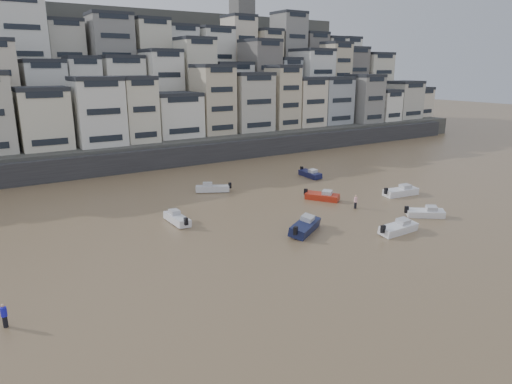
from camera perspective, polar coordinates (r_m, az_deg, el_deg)
harbor_wall at (r=83.62m, az=-8.55°, el=4.60°), size 140.00×3.00×3.50m
hillside at (r=121.16m, az=-14.71°, el=12.92°), size 141.04×66.00×50.00m
boat_i at (r=73.75m, az=6.79°, el=2.39°), size 1.95×5.11×1.37m
boat_d at (r=65.70m, az=17.66°, el=0.23°), size 5.77×2.53×1.52m
boat_a at (r=50.78m, az=17.39°, el=-4.18°), size 5.21×1.80×1.41m
boat_f at (r=52.38m, az=-9.85°, el=-3.12°), size 1.71×5.03×1.37m
boat_b at (r=57.23m, az=20.43°, el=-2.34°), size 4.66×4.05×1.28m
boat_e at (r=61.05m, az=8.28°, el=-0.41°), size 3.95×5.01×1.34m
boat_h at (r=64.78m, az=-5.45°, el=0.64°), size 5.35×3.96×1.41m
boat_c at (r=48.97m, az=6.14°, el=-4.14°), size 6.04×4.71×1.61m
person_blue at (r=36.11m, az=-28.95°, el=-13.36°), size 0.44×0.44×1.74m
person_pink at (r=58.13m, az=12.34°, el=-1.20°), size 0.44×0.44×1.74m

